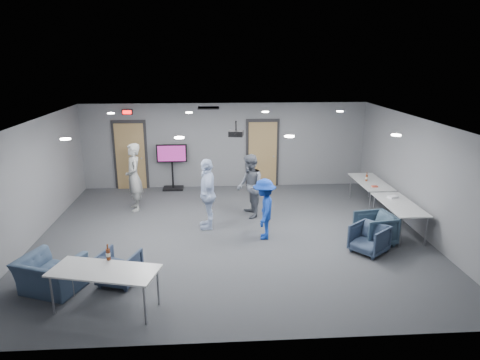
{
  "coord_description": "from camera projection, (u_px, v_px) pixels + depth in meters",
  "views": [
    {
      "loc": [
        -0.41,
        -9.44,
        4.08
      ],
      "look_at": [
        0.25,
        0.52,
        1.2
      ],
      "focal_mm": 32.0,
      "sensor_mm": 36.0,
      "label": 1
    }
  ],
  "objects": [
    {
      "name": "chair_right_c",
      "position": [
        369.0,
        239.0,
        9.2
      ],
      "size": [
        0.96,
        0.96,
        0.63
      ],
      "primitive_type": "imported",
      "rotation": [
        0.0,
        0.0,
        -0.89
      ],
      "color": "#313F56",
      "rests_on": "floor"
    },
    {
      "name": "ceiling",
      "position": [
        230.0,
        122.0,
        9.46
      ],
      "size": [
        9.0,
        9.0,
        0.0
      ],
      "primitive_type": "plane",
      "rotation": [
        3.14,
        0.0,
        0.0
      ],
      "color": "silver",
      "rests_on": "wall_back"
    },
    {
      "name": "person_b",
      "position": [
        250.0,
        186.0,
        11.14
      ],
      "size": [
        0.72,
        0.88,
        1.67
      ],
      "primitive_type": "imported",
      "rotation": [
        0.0,
        0.0,
        -1.46
      ],
      "color": "slate",
      "rests_on": "floor"
    },
    {
      "name": "chair_right_b",
      "position": [
        375.0,
        229.0,
        9.65
      ],
      "size": [
        0.89,
        0.87,
        0.7
      ],
      "primitive_type": "imported",
      "rotation": [
        0.0,
        0.0,
        -1.4
      ],
      "color": "#334758",
      "rests_on": "floor"
    },
    {
      "name": "chair_front_b",
      "position": [
        51.0,
        274.0,
        7.66
      ],
      "size": [
        1.27,
        1.19,
        0.66
      ],
      "primitive_type": "imported",
      "rotation": [
        0.0,
        0.0,
        2.77
      ],
      "color": "#3D506A",
      "rests_on": "floor"
    },
    {
      "name": "table_right_a",
      "position": [
        371.0,
        183.0,
        11.97
      ],
      "size": [
        0.75,
        1.79,
        0.73
      ],
      "rotation": [
        0.0,
        0.0,
        1.57
      ],
      "color": "silver",
      "rests_on": "floor"
    },
    {
      "name": "person_d",
      "position": [
        264.0,
        209.0,
        9.83
      ],
      "size": [
        0.67,
        1.0,
        1.43
      ],
      "primitive_type": "imported",
      "rotation": [
        0.0,
        0.0,
        -1.74
      ],
      "color": "#183AA0",
      "rests_on": "floor"
    },
    {
      "name": "person_c",
      "position": [
        207.0,
        194.0,
        10.4
      ],
      "size": [
        0.49,
        1.05,
        1.75
      ],
      "primitive_type": "imported",
      "rotation": [
        0.0,
        0.0,
        -1.51
      ],
      "color": "silver",
      "rests_on": "floor"
    },
    {
      "name": "exit_sign",
      "position": [
        127.0,
        112.0,
        13.11
      ],
      "size": [
        0.32,
        0.08,
        0.16
      ],
      "color": "black",
      "rests_on": "wall_back"
    },
    {
      "name": "table_right_b",
      "position": [
        399.0,
        206.0,
        10.14
      ],
      "size": [
        0.74,
        1.78,
        0.73
      ],
      "rotation": [
        0.0,
        0.0,
        1.57
      ],
      "color": "silver",
      "rests_on": "floor"
    },
    {
      "name": "snack_box",
      "position": [
        375.0,
        186.0,
        11.43
      ],
      "size": [
        0.16,
        0.11,
        0.03
      ],
      "primitive_type": "cube",
      "rotation": [
        0.0,
        0.0,
        0.02
      ],
      "color": "#B7402D",
      "rests_on": "table_right_a"
    },
    {
      "name": "person_a",
      "position": [
        134.0,
        177.0,
        11.62
      ],
      "size": [
        0.65,
        0.79,
        1.86
      ],
      "primitive_type": "imported",
      "rotation": [
        0.0,
        0.0,
        -1.23
      ],
      "color": "#9EA09E",
      "rests_on": "floor"
    },
    {
      "name": "wall_left",
      "position": [
        30.0,
        184.0,
        9.55
      ],
      "size": [
        0.02,
        8.0,
        2.7
      ],
      "primitive_type": "cube",
      "color": "slate",
      "rests_on": "floor"
    },
    {
      "name": "hvac_diffuser",
      "position": [
        208.0,
        108.0,
        12.11
      ],
      "size": [
        0.6,
        0.6,
        0.03
      ],
      "primitive_type": "cube",
      "color": "black",
      "rests_on": "ceiling"
    },
    {
      "name": "table_front_left",
      "position": [
        104.0,
        272.0,
        7.0
      ],
      "size": [
        1.89,
        1.14,
        0.73
      ],
      "rotation": [
        0.0,
        0.0,
        -0.25
      ],
      "color": "silver",
      "rests_on": "floor"
    },
    {
      "name": "wall_back",
      "position": [
        225.0,
        146.0,
        13.66
      ],
      "size": [
        9.0,
        0.02,
        2.7
      ],
      "primitive_type": "cube",
      "color": "slate",
      "rests_on": "floor"
    },
    {
      "name": "door_right",
      "position": [
        262.0,
        154.0,
        13.77
      ],
      "size": [
        1.06,
        0.17,
        2.24
      ],
      "color": "black",
      "rests_on": "wall_back"
    },
    {
      "name": "floor",
      "position": [
        231.0,
        234.0,
        10.2
      ],
      "size": [
        9.0,
        9.0,
        0.0
      ],
      "primitive_type": "plane",
      "color": "#34373B",
      "rests_on": "ground"
    },
    {
      "name": "wall_front",
      "position": [
        244.0,
        259.0,
        6.0
      ],
      "size": [
        9.0,
        0.02,
        2.7
      ],
      "primitive_type": "cube",
      "color": "slate",
      "rests_on": "floor"
    },
    {
      "name": "tv_stand",
      "position": [
        172.0,
        164.0,
        13.46
      ],
      "size": [
        0.95,
        0.45,
        1.46
      ],
      "color": "black",
      "rests_on": "floor"
    },
    {
      "name": "wall_right",
      "position": [
        420.0,
        177.0,
        10.11
      ],
      "size": [
        0.02,
        8.0,
        2.7
      ],
      "primitive_type": "cube",
      "color": "slate",
      "rests_on": "floor"
    },
    {
      "name": "downlights",
      "position": [
        230.0,
        122.0,
        9.46
      ],
      "size": [
        6.18,
        3.78,
        0.02
      ],
      "color": "white",
      "rests_on": "ceiling"
    },
    {
      "name": "bottle_right",
      "position": [
        367.0,
        178.0,
        11.96
      ],
      "size": [
        0.07,
        0.07,
        0.26
      ],
      "color": "#5C260F",
      "rests_on": "table_right_a"
    },
    {
      "name": "chair_front_a",
      "position": [
        119.0,
        267.0,
        7.96
      ],
      "size": [
        0.85,
        0.86,
        0.62
      ],
      "primitive_type": "imported",
      "rotation": [
        0.0,
        0.0,
        2.83
      ],
      "color": "#323F57",
      "rests_on": "floor"
    },
    {
      "name": "wrapper",
      "position": [
        393.0,
        197.0,
        10.54
      ],
      "size": [
        0.27,
        0.23,
        0.05
      ],
      "primitive_type": "cube",
      "rotation": [
        0.0,
        0.0,
        0.37
      ],
      "color": "white",
      "rests_on": "table_right_b"
    },
    {
      "name": "bottle_front",
      "position": [
        108.0,
        254.0,
        7.3
      ],
      "size": [
        0.08,
        0.08,
        0.29
      ],
      "color": "#5C260F",
      "rests_on": "table_front_left"
    },
    {
      "name": "door_left",
      "position": [
        131.0,
        156.0,
        13.51
      ],
      "size": [
        1.06,
        0.17,
        2.24
      ],
      "color": "black",
      "rests_on": "wall_back"
    },
    {
      "name": "projector",
      "position": [
        236.0,
        133.0,
        9.74
      ],
      "size": [
        0.37,
        0.34,
        0.35
      ],
      "rotation": [
        0.0,
        0.0,
        -0.19
      ],
      "color": "black",
      "rests_on": "ceiling"
    }
  ]
}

